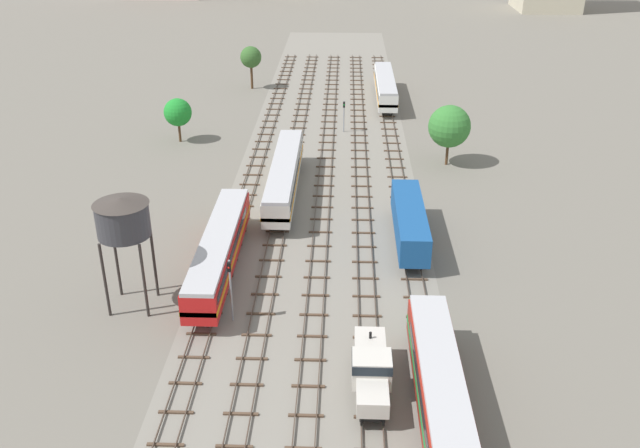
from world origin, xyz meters
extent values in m
plane|color=slate|center=(0.00, 56.00, 0.00)|extent=(480.00, 480.00, 0.00)
cube|color=gray|center=(0.00, 56.00, 0.00)|extent=(21.61, 176.00, 0.01)
cube|color=#47382D|center=(-9.52, 57.00, 0.22)|extent=(0.07, 126.00, 0.15)
cube|color=#47382D|center=(-8.09, 57.00, 0.22)|extent=(0.07, 126.00, 0.15)
cube|color=brown|center=(-8.81, 10.50, 0.07)|extent=(2.40, 0.22, 0.14)
cube|color=brown|center=(-8.81, 13.50, 0.07)|extent=(2.40, 0.22, 0.14)
cube|color=brown|center=(-8.81, 16.50, 0.07)|extent=(2.40, 0.22, 0.14)
cube|color=brown|center=(-8.81, 19.50, 0.07)|extent=(2.40, 0.22, 0.14)
cube|color=brown|center=(-8.81, 22.50, 0.07)|extent=(2.40, 0.22, 0.14)
cube|color=brown|center=(-8.81, 25.50, 0.07)|extent=(2.40, 0.22, 0.14)
cube|color=brown|center=(-8.81, 28.50, 0.07)|extent=(2.40, 0.22, 0.14)
cube|color=brown|center=(-8.81, 31.50, 0.07)|extent=(2.40, 0.22, 0.14)
cube|color=brown|center=(-8.81, 34.50, 0.07)|extent=(2.40, 0.22, 0.14)
cube|color=brown|center=(-8.81, 37.50, 0.07)|extent=(2.40, 0.22, 0.14)
cube|color=brown|center=(-8.81, 40.50, 0.07)|extent=(2.40, 0.22, 0.14)
cube|color=brown|center=(-8.81, 43.50, 0.07)|extent=(2.40, 0.22, 0.14)
cube|color=brown|center=(-8.81, 46.50, 0.07)|extent=(2.40, 0.22, 0.14)
cube|color=brown|center=(-8.81, 49.50, 0.07)|extent=(2.40, 0.22, 0.14)
cube|color=brown|center=(-8.81, 52.50, 0.07)|extent=(2.40, 0.22, 0.14)
cube|color=brown|center=(-8.81, 55.50, 0.07)|extent=(2.40, 0.22, 0.14)
cube|color=brown|center=(-8.81, 58.50, 0.07)|extent=(2.40, 0.22, 0.14)
cube|color=brown|center=(-8.81, 61.50, 0.07)|extent=(2.40, 0.22, 0.14)
cube|color=brown|center=(-8.81, 64.50, 0.07)|extent=(2.40, 0.22, 0.14)
cube|color=brown|center=(-8.81, 67.50, 0.07)|extent=(2.40, 0.22, 0.14)
cube|color=brown|center=(-8.81, 70.50, 0.07)|extent=(2.40, 0.22, 0.14)
cube|color=brown|center=(-8.81, 73.50, 0.07)|extent=(2.40, 0.22, 0.14)
cube|color=brown|center=(-8.81, 76.50, 0.07)|extent=(2.40, 0.22, 0.14)
cube|color=brown|center=(-8.81, 79.50, 0.07)|extent=(2.40, 0.22, 0.14)
cube|color=brown|center=(-8.81, 82.50, 0.07)|extent=(2.40, 0.22, 0.14)
cube|color=brown|center=(-8.81, 85.50, 0.07)|extent=(2.40, 0.22, 0.14)
cube|color=brown|center=(-8.81, 88.50, 0.07)|extent=(2.40, 0.22, 0.14)
cube|color=brown|center=(-8.81, 91.50, 0.07)|extent=(2.40, 0.22, 0.14)
cube|color=brown|center=(-8.81, 94.50, 0.07)|extent=(2.40, 0.22, 0.14)
cube|color=brown|center=(-8.81, 97.50, 0.07)|extent=(2.40, 0.22, 0.14)
cube|color=brown|center=(-8.81, 100.50, 0.07)|extent=(2.40, 0.22, 0.14)
cube|color=brown|center=(-8.81, 103.50, 0.07)|extent=(2.40, 0.22, 0.14)
cube|color=brown|center=(-8.81, 106.50, 0.07)|extent=(2.40, 0.22, 0.14)
cube|color=brown|center=(-8.81, 109.50, 0.07)|extent=(2.40, 0.22, 0.14)
cube|color=brown|center=(-8.81, 112.50, 0.07)|extent=(2.40, 0.22, 0.14)
cube|color=brown|center=(-8.81, 115.50, 0.07)|extent=(2.40, 0.22, 0.14)
cube|color=brown|center=(-8.81, 118.50, 0.07)|extent=(2.40, 0.22, 0.14)
cube|color=#47382D|center=(-5.12, 57.00, 0.22)|extent=(0.07, 126.00, 0.15)
cube|color=#47382D|center=(-3.69, 57.00, 0.22)|extent=(0.07, 126.00, 0.15)
cube|color=brown|center=(-4.40, 10.50, 0.07)|extent=(2.40, 0.22, 0.14)
cube|color=brown|center=(-4.40, 13.50, 0.07)|extent=(2.40, 0.22, 0.14)
cube|color=brown|center=(-4.40, 16.50, 0.07)|extent=(2.40, 0.22, 0.14)
cube|color=brown|center=(-4.40, 19.50, 0.07)|extent=(2.40, 0.22, 0.14)
cube|color=brown|center=(-4.40, 22.50, 0.07)|extent=(2.40, 0.22, 0.14)
cube|color=brown|center=(-4.40, 25.50, 0.07)|extent=(2.40, 0.22, 0.14)
cube|color=brown|center=(-4.40, 28.50, 0.07)|extent=(2.40, 0.22, 0.14)
cube|color=brown|center=(-4.40, 31.50, 0.07)|extent=(2.40, 0.22, 0.14)
cube|color=brown|center=(-4.40, 34.50, 0.07)|extent=(2.40, 0.22, 0.14)
cube|color=brown|center=(-4.40, 37.50, 0.07)|extent=(2.40, 0.22, 0.14)
cube|color=brown|center=(-4.40, 40.50, 0.07)|extent=(2.40, 0.22, 0.14)
cube|color=brown|center=(-4.40, 43.50, 0.07)|extent=(2.40, 0.22, 0.14)
cube|color=brown|center=(-4.40, 46.50, 0.07)|extent=(2.40, 0.22, 0.14)
cube|color=brown|center=(-4.40, 49.50, 0.07)|extent=(2.40, 0.22, 0.14)
cube|color=brown|center=(-4.40, 52.50, 0.07)|extent=(2.40, 0.22, 0.14)
cube|color=brown|center=(-4.40, 55.50, 0.07)|extent=(2.40, 0.22, 0.14)
cube|color=brown|center=(-4.40, 58.50, 0.07)|extent=(2.40, 0.22, 0.14)
cube|color=brown|center=(-4.40, 61.50, 0.07)|extent=(2.40, 0.22, 0.14)
cube|color=brown|center=(-4.40, 64.50, 0.07)|extent=(2.40, 0.22, 0.14)
cube|color=brown|center=(-4.40, 67.50, 0.07)|extent=(2.40, 0.22, 0.14)
cube|color=brown|center=(-4.40, 70.50, 0.07)|extent=(2.40, 0.22, 0.14)
cube|color=brown|center=(-4.40, 73.50, 0.07)|extent=(2.40, 0.22, 0.14)
cube|color=brown|center=(-4.40, 76.50, 0.07)|extent=(2.40, 0.22, 0.14)
cube|color=brown|center=(-4.40, 79.50, 0.07)|extent=(2.40, 0.22, 0.14)
cube|color=brown|center=(-4.40, 82.50, 0.07)|extent=(2.40, 0.22, 0.14)
cube|color=brown|center=(-4.40, 85.50, 0.07)|extent=(2.40, 0.22, 0.14)
cube|color=brown|center=(-4.40, 88.50, 0.07)|extent=(2.40, 0.22, 0.14)
cube|color=brown|center=(-4.40, 91.50, 0.07)|extent=(2.40, 0.22, 0.14)
cube|color=brown|center=(-4.40, 94.50, 0.07)|extent=(2.40, 0.22, 0.14)
cube|color=brown|center=(-4.40, 97.50, 0.07)|extent=(2.40, 0.22, 0.14)
cube|color=brown|center=(-4.40, 100.50, 0.07)|extent=(2.40, 0.22, 0.14)
cube|color=brown|center=(-4.40, 103.50, 0.07)|extent=(2.40, 0.22, 0.14)
cube|color=brown|center=(-4.40, 106.50, 0.07)|extent=(2.40, 0.22, 0.14)
cube|color=brown|center=(-4.40, 109.50, 0.07)|extent=(2.40, 0.22, 0.14)
cube|color=brown|center=(-4.40, 112.50, 0.07)|extent=(2.40, 0.22, 0.14)
cube|color=brown|center=(-4.40, 115.50, 0.07)|extent=(2.40, 0.22, 0.14)
cube|color=brown|center=(-4.40, 118.50, 0.07)|extent=(2.40, 0.22, 0.14)
cube|color=#47382D|center=(-0.72, 57.00, 0.22)|extent=(0.07, 126.00, 0.15)
cube|color=#47382D|center=(0.72, 57.00, 0.22)|extent=(0.07, 126.00, 0.15)
cube|color=brown|center=(0.00, 10.50, 0.07)|extent=(2.40, 0.22, 0.14)
cube|color=brown|center=(0.00, 13.50, 0.07)|extent=(2.40, 0.22, 0.14)
cube|color=brown|center=(0.00, 16.50, 0.07)|extent=(2.40, 0.22, 0.14)
cube|color=brown|center=(0.00, 19.50, 0.07)|extent=(2.40, 0.22, 0.14)
cube|color=brown|center=(0.00, 22.50, 0.07)|extent=(2.40, 0.22, 0.14)
cube|color=brown|center=(0.00, 25.50, 0.07)|extent=(2.40, 0.22, 0.14)
cube|color=brown|center=(0.00, 28.50, 0.07)|extent=(2.40, 0.22, 0.14)
cube|color=brown|center=(0.00, 31.50, 0.07)|extent=(2.40, 0.22, 0.14)
cube|color=brown|center=(0.00, 34.50, 0.07)|extent=(2.40, 0.22, 0.14)
cube|color=brown|center=(0.00, 37.50, 0.07)|extent=(2.40, 0.22, 0.14)
cube|color=brown|center=(0.00, 40.50, 0.07)|extent=(2.40, 0.22, 0.14)
cube|color=brown|center=(0.00, 43.50, 0.07)|extent=(2.40, 0.22, 0.14)
cube|color=brown|center=(0.00, 46.50, 0.07)|extent=(2.40, 0.22, 0.14)
cube|color=brown|center=(0.00, 49.50, 0.07)|extent=(2.40, 0.22, 0.14)
cube|color=brown|center=(0.00, 52.50, 0.07)|extent=(2.40, 0.22, 0.14)
cube|color=brown|center=(0.00, 55.50, 0.07)|extent=(2.40, 0.22, 0.14)
cube|color=brown|center=(0.00, 58.50, 0.07)|extent=(2.40, 0.22, 0.14)
cube|color=brown|center=(0.00, 61.50, 0.07)|extent=(2.40, 0.22, 0.14)
cube|color=brown|center=(0.00, 64.50, 0.07)|extent=(2.40, 0.22, 0.14)
cube|color=brown|center=(0.00, 67.50, 0.07)|extent=(2.40, 0.22, 0.14)
cube|color=brown|center=(0.00, 70.50, 0.07)|extent=(2.40, 0.22, 0.14)
cube|color=brown|center=(0.00, 73.50, 0.07)|extent=(2.40, 0.22, 0.14)
cube|color=brown|center=(0.00, 76.50, 0.07)|extent=(2.40, 0.22, 0.14)
cube|color=brown|center=(0.00, 79.50, 0.07)|extent=(2.40, 0.22, 0.14)
cube|color=brown|center=(0.00, 82.50, 0.07)|extent=(2.40, 0.22, 0.14)
cube|color=brown|center=(0.00, 85.50, 0.07)|extent=(2.40, 0.22, 0.14)
cube|color=brown|center=(0.00, 88.50, 0.07)|extent=(2.40, 0.22, 0.14)
cube|color=brown|center=(0.00, 91.50, 0.07)|extent=(2.40, 0.22, 0.14)
cube|color=brown|center=(0.00, 94.50, 0.07)|extent=(2.40, 0.22, 0.14)
cube|color=brown|center=(0.00, 97.50, 0.07)|extent=(2.40, 0.22, 0.14)
cube|color=brown|center=(0.00, 100.50, 0.07)|extent=(2.40, 0.22, 0.14)
cube|color=brown|center=(0.00, 103.50, 0.07)|extent=(2.40, 0.22, 0.14)
cube|color=brown|center=(0.00, 106.50, 0.07)|extent=(2.40, 0.22, 0.14)
cube|color=brown|center=(0.00, 109.50, 0.07)|extent=(2.40, 0.22, 0.14)
cube|color=brown|center=(0.00, 112.50, 0.07)|extent=(2.40, 0.22, 0.14)
cube|color=brown|center=(0.00, 115.50, 0.07)|extent=(2.40, 0.22, 0.14)
cube|color=brown|center=(0.00, 118.50, 0.07)|extent=(2.40, 0.22, 0.14)
cube|color=#47382D|center=(3.69, 57.00, 0.22)|extent=(0.07, 126.00, 0.15)
cube|color=#47382D|center=(5.12, 57.00, 0.22)|extent=(0.07, 126.00, 0.15)
cube|color=brown|center=(4.40, 13.50, 0.07)|extent=(2.40, 0.22, 0.14)
cube|color=brown|center=(4.40, 16.50, 0.07)|extent=(2.40, 0.22, 0.14)
cube|color=brown|center=(4.40, 19.50, 0.07)|extent=(2.40, 0.22, 0.14)
cube|color=brown|center=(4.40, 22.50, 0.07)|extent=(2.40, 0.22, 0.14)
cube|color=brown|center=(4.40, 25.50, 0.07)|extent=(2.40, 0.22, 0.14)
cube|color=brown|center=(4.40, 28.50, 0.07)|extent=(2.40, 0.22, 0.14)
cube|color=brown|center=(4.40, 31.50, 0.07)|extent=(2.40, 0.22, 0.14)
cube|color=brown|center=(4.40, 34.50, 0.07)|extent=(2.40, 0.22, 0.14)
cube|color=brown|center=(4.40, 37.50, 0.07)|extent=(2.40, 0.22, 0.14)
cube|color=brown|center=(4.40, 40.50, 0.07)|extent=(2.40, 0.22, 0.14)
cube|color=brown|center=(4.40, 43.50, 0.07)|extent=(2.40, 0.22, 0.14)
cube|color=brown|center=(4.40, 46.50, 0.07)|extent=(2.40, 0.22, 0.14)
cube|color=brown|center=(4.40, 49.50, 0.07)|extent=(2.40, 0.22, 0.14)
cube|color=brown|center=(4.40, 52.50, 0.07)|extent=(2.40, 0.22, 0.14)
cube|color=brown|center=(4.40, 55.50, 0.07)|extent=(2.40, 0.22, 0.14)
cube|color=brown|center=(4.40, 58.50, 0.07)|extent=(2.40, 0.22, 0.14)
cube|color=brown|center=(4.40, 61.50, 0.07)|extent=(2.40, 0.22, 0.14)
cube|color=brown|center=(4.40, 64.50, 0.07)|extent=(2.40, 0.22, 0.14)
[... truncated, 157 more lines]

